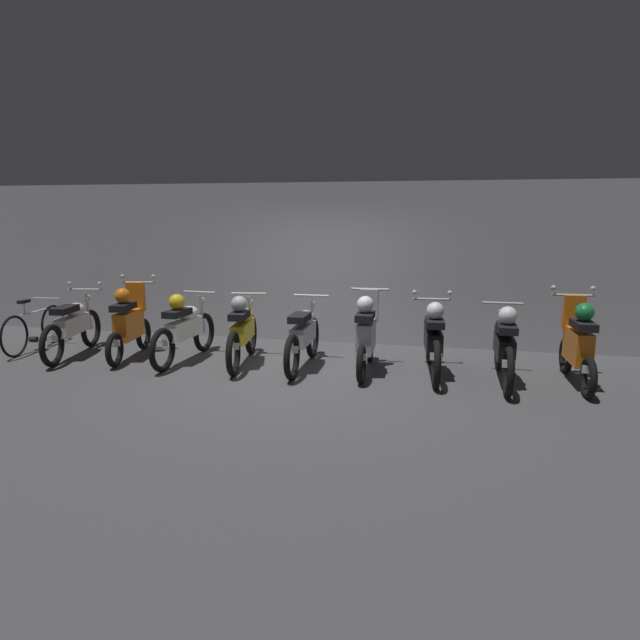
# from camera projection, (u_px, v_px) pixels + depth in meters

# --- Properties ---
(ground_plane) EXTENTS (80.00, 80.00, 0.00)m
(ground_plane) POSITION_uv_depth(u_px,v_px,m) (294.00, 377.00, 7.99)
(ground_plane) COLOR #424244
(back_wall) EXTENTS (16.00, 0.30, 2.81)m
(back_wall) POSITION_uv_depth(u_px,v_px,m) (329.00, 263.00, 10.06)
(back_wall) COLOR #ADADB2
(back_wall) RESTS_ON ground
(motorbike_slot_0) EXTENTS (0.59, 1.94, 1.15)m
(motorbike_slot_0) POSITION_uv_depth(u_px,v_px,m) (73.00, 326.00, 9.11)
(motorbike_slot_0) COLOR black
(motorbike_slot_0) RESTS_ON ground
(motorbike_slot_1) EXTENTS (0.58, 1.68, 1.29)m
(motorbike_slot_1) POSITION_uv_depth(u_px,v_px,m) (129.00, 322.00, 8.99)
(motorbike_slot_1) COLOR black
(motorbike_slot_1) RESTS_ON ground
(motorbike_slot_2) EXTENTS (0.56, 1.95, 1.08)m
(motorbike_slot_2) POSITION_uv_depth(u_px,v_px,m) (184.00, 328.00, 8.78)
(motorbike_slot_2) COLOR black
(motorbike_slot_2) RESTS_ON ground
(motorbike_slot_3) EXTENTS (0.56, 1.94, 1.08)m
(motorbike_slot_3) POSITION_uv_depth(u_px,v_px,m) (243.00, 330.00, 8.60)
(motorbike_slot_3) COLOR black
(motorbike_slot_3) RESTS_ON ground
(motorbike_slot_4) EXTENTS (0.56, 1.95, 1.03)m
(motorbike_slot_4) POSITION_uv_depth(u_px,v_px,m) (303.00, 335.00, 8.42)
(motorbike_slot_4) COLOR black
(motorbike_slot_4) RESTS_ON ground
(motorbike_slot_5) EXTENTS (0.56, 1.68, 1.18)m
(motorbike_slot_5) POSITION_uv_depth(u_px,v_px,m) (366.00, 334.00, 8.17)
(motorbike_slot_5) COLOR black
(motorbike_slot_5) RESTS_ON ground
(motorbike_slot_6) EXTENTS (0.59, 1.95, 1.15)m
(motorbike_slot_6) POSITION_uv_depth(u_px,v_px,m) (433.00, 339.00, 8.02)
(motorbike_slot_6) COLOR black
(motorbike_slot_6) RESTS_ON ground
(motorbike_slot_7) EXTENTS (0.56, 1.95, 1.08)m
(motorbike_slot_7) POSITION_uv_depth(u_px,v_px,m) (504.00, 345.00, 7.65)
(motorbike_slot_7) COLOR black
(motorbike_slot_7) RESTS_ON ground
(motorbike_slot_8) EXTENTS (0.59, 1.68, 1.29)m
(motorbike_slot_8) POSITION_uv_depth(u_px,v_px,m) (578.00, 343.00, 7.55)
(motorbike_slot_8) COLOR black
(motorbike_slot_8) RESTS_ON ground
(bicycle) EXTENTS (0.50, 1.73, 0.89)m
(bicycle) POSITION_uv_depth(u_px,v_px,m) (35.00, 329.00, 9.53)
(bicycle) COLOR black
(bicycle) RESTS_ON ground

